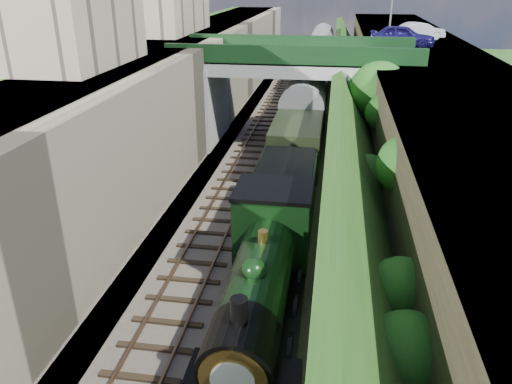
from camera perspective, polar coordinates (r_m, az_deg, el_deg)
name	(u,v)px	position (r m, az deg, el deg)	size (l,w,h in m)	color
trackbed	(280,163)	(32.06, 2.71, 3.33)	(10.00, 90.00, 0.20)	#473F38
retaining_wall	(194,108)	(32.08, -7.12, 9.54)	(1.00, 90.00, 7.00)	#756B56
street_plateau_left	(141,106)	(33.19, -13.03, 9.60)	(6.00, 90.00, 7.00)	#262628
street_plateau_right	(440,123)	(31.63, 20.33, 7.36)	(8.00, 90.00, 6.25)	#262628
embankment_slope	(365,137)	(28.90, 12.32, 6.21)	(4.37, 90.00, 6.52)	#1E4714
track_left	(249,159)	(32.27, -0.83, 3.77)	(2.50, 90.00, 0.20)	black
track_right	(298,162)	(31.91, 4.86, 3.45)	(2.50, 90.00, 0.20)	black
road_bridge	(301,89)	(34.73, 5.17, 11.67)	(16.00, 6.40, 7.25)	gray
building_near	(76,23)	(27.15, -19.89, 17.68)	(4.00, 8.00, 4.00)	gray
tree	(380,94)	(31.25, 14.02, 10.82)	(3.60, 3.80, 6.60)	black
car_blue	(402,36)	(39.92, 16.37, 16.73)	(1.88, 4.68, 1.60)	#1A1458
car_silver	(420,31)	(45.24, 18.20, 17.08)	(1.46, 4.18, 1.38)	silver
locomotive	(262,282)	(16.66, 0.69, -10.21)	(3.10, 10.22, 3.83)	black
tender	(285,199)	(23.22, 3.29, -0.75)	(2.70, 6.00, 3.05)	black
coach_front	(303,119)	(34.95, 5.44, 8.32)	(2.90, 18.00, 3.70)	black
coach_middle	(316,71)	(53.30, 6.85, 13.52)	(2.90, 18.00, 3.70)	black
coach_rear	(322,48)	(71.89, 7.55, 16.05)	(2.90, 18.00, 3.70)	black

